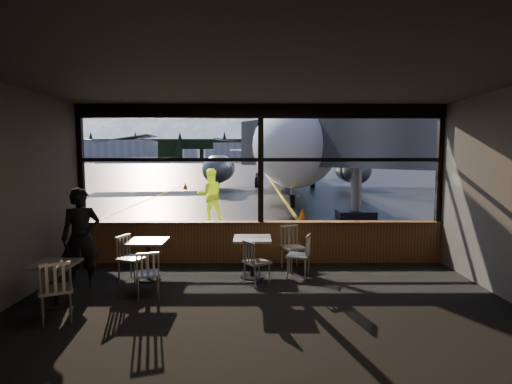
{
  "coord_description": "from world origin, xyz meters",
  "views": [
    {
      "loc": [
        -0.15,
        -8.78,
        2.36
      ],
      "look_at": [
        -0.1,
        1.0,
        1.5
      ],
      "focal_mm": 28.0,
      "sensor_mm": 36.0,
      "label": 1
    }
  ],
  "objects_px": {
    "chair_near_w": "(257,263)",
    "passenger": "(81,238)",
    "cafe_table_mid": "(148,260)",
    "chair_near_e": "(298,256)",
    "chair_left_s": "(56,290)",
    "chair_near_n": "(293,248)",
    "chair_mid_s": "(148,274)",
    "chair_mid_w": "(132,259)",
    "jet_bridge": "(359,160)",
    "cafe_table_left": "(56,285)",
    "cone_nose": "(302,214)",
    "airliner": "(285,119)",
    "cafe_table_near": "(252,258)",
    "cone_wing": "(185,186)",
    "ground_crew": "(210,195)"
  },
  "relations": [
    {
      "from": "airliner",
      "to": "cafe_table_mid",
      "type": "distance_m",
      "value": 23.48
    },
    {
      "from": "cafe_table_left",
      "to": "chair_near_e",
      "type": "xyz_separation_m",
      "value": [
        3.99,
        1.45,
        0.09
      ]
    },
    {
      "from": "cafe_table_near",
      "to": "chair_near_e",
      "type": "relative_size",
      "value": 0.9
    },
    {
      "from": "cafe_table_mid",
      "to": "cone_wing",
      "type": "distance_m",
      "value": 22.17
    },
    {
      "from": "chair_near_w",
      "to": "cafe_table_left",
      "type": "bearing_deg",
      "value": -106.78
    },
    {
      "from": "chair_mid_s",
      "to": "jet_bridge",
      "type": "bearing_deg",
      "value": 36.44
    },
    {
      "from": "chair_near_e",
      "to": "cone_nose",
      "type": "bearing_deg",
      "value": 11.25
    },
    {
      "from": "cafe_table_near",
      "to": "chair_near_n",
      "type": "xyz_separation_m",
      "value": [
        0.86,
        0.55,
        0.06
      ]
    },
    {
      "from": "jet_bridge",
      "to": "cone_wing",
      "type": "relative_size",
      "value": 21.62
    },
    {
      "from": "cafe_table_left",
      "to": "chair_left_s",
      "type": "relative_size",
      "value": 0.77
    },
    {
      "from": "jet_bridge",
      "to": "chair_mid_s",
      "type": "relative_size",
      "value": 12.39
    },
    {
      "from": "cafe_table_left",
      "to": "cone_nose",
      "type": "relative_size",
      "value": 1.64
    },
    {
      "from": "cafe_table_near",
      "to": "chair_left_s",
      "type": "xyz_separation_m",
      "value": [
        -2.81,
        -2.07,
        0.06
      ]
    },
    {
      "from": "cafe_table_mid",
      "to": "chair_near_n",
      "type": "relative_size",
      "value": 0.84
    },
    {
      "from": "chair_mid_s",
      "to": "chair_left_s",
      "type": "distance_m",
      "value": 1.41
    },
    {
      "from": "chair_mid_w",
      "to": "ground_crew",
      "type": "xyz_separation_m",
      "value": [
        0.67,
        7.27,
        0.52
      ]
    },
    {
      "from": "passenger",
      "to": "chair_left_s",
      "type": "bearing_deg",
      "value": -99.17
    },
    {
      "from": "airliner",
      "to": "cafe_table_left",
      "type": "relative_size",
      "value": 48.32
    },
    {
      "from": "chair_mid_w",
      "to": "cone_wing",
      "type": "bearing_deg",
      "value": -152.78
    },
    {
      "from": "chair_near_n",
      "to": "chair_mid_s",
      "type": "relative_size",
      "value": 1.11
    },
    {
      "from": "cone_nose",
      "to": "cone_wing",
      "type": "bearing_deg",
      "value": 115.43
    },
    {
      "from": "chair_near_n",
      "to": "cone_wing",
      "type": "bearing_deg",
      "value": -96.22
    },
    {
      "from": "cafe_table_mid",
      "to": "chair_near_e",
      "type": "distance_m",
      "value": 2.9
    },
    {
      "from": "cafe_table_mid",
      "to": "cone_nose",
      "type": "relative_size",
      "value": 1.8
    },
    {
      "from": "cafe_table_mid",
      "to": "chair_near_e",
      "type": "height_order",
      "value": "chair_near_e"
    },
    {
      "from": "cafe_table_mid",
      "to": "chair_mid_w",
      "type": "xyz_separation_m",
      "value": [
        -0.25,
        -0.14,
        0.06
      ]
    },
    {
      "from": "cafe_table_left",
      "to": "passenger",
      "type": "distance_m",
      "value": 1.09
    },
    {
      "from": "chair_near_w",
      "to": "passenger",
      "type": "height_order",
      "value": "passenger"
    },
    {
      "from": "jet_bridge",
      "to": "cone_nose",
      "type": "distance_m",
      "value": 2.86
    },
    {
      "from": "airliner",
      "to": "passenger",
      "type": "relative_size",
      "value": 18.77
    },
    {
      "from": "jet_bridge",
      "to": "chair_left_s",
      "type": "xyz_separation_m",
      "value": [
        -6.59,
        -8.7,
        -1.78
      ]
    },
    {
      "from": "airliner",
      "to": "chair_left_s",
      "type": "bearing_deg",
      "value": -99.29
    },
    {
      "from": "cafe_table_left",
      "to": "cone_nose",
      "type": "bearing_deg",
      "value": 60.56
    },
    {
      "from": "cafe_table_near",
      "to": "chair_left_s",
      "type": "height_order",
      "value": "chair_left_s"
    },
    {
      "from": "cafe_table_left",
      "to": "chair_mid_w",
      "type": "relative_size",
      "value": 0.78
    },
    {
      "from": "cafe_table_left",
      "to": "chair_near_n",
      "type": "relative_size",
      "value": 0.77
    },
    {
      "from": "cafe_table_left",
      "to": "passenger",
      "type": "relative_size",
      "value": 0.39
    },
    {
      "from": "passenger",
      "to": "chair_mid_s",
      "type": "bearing_deg",
      "value": -42.89
    },
    {
      "from": "cafe_table_mid",
      "to": "passenger",
      "type": "xyz_separation_m",
      "value": [
        -1.08,
        -0.41,
        0.52
      ]
    },
    {
      "from": "passenger",
      "to": "chair_near_n",
      "type": "bearing_deg",
      "value": -3.7
    },
    {
      "from": "chair_near_w",
      "to": "chair_left_s",
      "type": "distance_m",
      "value": 3.31
    },
    {
      "from": "chair_left_s",
      "to": "passenger",
      "type": "xyz_separation_m",
      "value": [
        -0.27,
        1.51,
        0.45
      ]
    },
    {
      "from": "chair_mid_w",
      "to": "chair_near_w",
      "type": "bearing_deg",
      "value": 105.55
    },
    {
      "from": "chair_near_n",
      "to": "chair_left_s",
      "type": "xyz_separation_m",
      "value": [
        -3.67,
        -2.62,
        -0.0
      ]
    },
    {
      "from": "jet_bridge",
      "to": "cone_nose",
      "type": "height_order",
      "value": "jet_bridge"
    },
    {
      "from": "passenger",
      "to": "chair_near_e",
      "type": "bearing_deg",
      "value": -12.12
    },
    {
      "from": "chair_near_w",
      "to": "cone_wing",
      "type": "height_order",
      "value": "chair_near_w"
    },
    {
      "from": "airliner",
      "to": "chair_near_n",
      "type": "bearing_deg",
      "value": -91.3
    },
    {
      "from": "airliner",
      "to": "cafe_table_left",
      "type": "bearing_deg",
      "value": -100.21
    },
    {
      "from": "chair_near_w",
      "to": "ground_crew",
      "type": "xyz_separation_m",
      "value": [
        -1.67,
        7.45,
        0.54
      ]
    }
  ]
}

